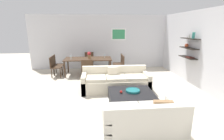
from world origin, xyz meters
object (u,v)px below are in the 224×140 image
dining_chair_right_near (121,64)px  wine_glass_left_near (71,56)px  apple_on_coffee_table (121,92)px  dining_chair_left_far (57,63)px  decorative_bowl (133,90)px  dining_chair_foot (87,69)px  dining_chair_left_near (54,65)px  sofa_beige (115,82)px  wine_glass_head (88,54)px  dining_chair_right_far (119,62)px  coffee_table (131,99)px  wine_glass_left_far (71,56)px  wine_glass_right_far (105,55)px  dining_chair_head (89,60)px  centerpiece_vase (89,55)px  loveseat_white (143,121)px  dining_table (88,60)px

dining_chair_right_near → wine_glass_left_near: size_ratio=4.81×
apple_on_coffee_table → dining_chair_left_far: 4.21m
decorative_bowl → apple_on_coffee_table: 0.35m
dining_chair_foot → dining_chair_left_far: size_ratio=1.00×
dining_chair_right_near → dining_chair_left_near: bearing=180.0°
sofa_beige → wine_glass_head: 2.67m
dining_chair_left_far → dining_chair_right_far: 2.88m
apple_on_coffee_table → dining_chair_foot: dining_chair_foot is taller
dining_chair_foot → dining_chair_left_near: bearing=155.2°
decorative_bowl → wine_glass_head: 3.81m
coffee_table → dining_chair_right_near: dining_chair_right_near is taller
coffee_table → dining_chair_foot: dining_chair_foot is taller
decorative_bowl → dining_chair_right_far: dining_chair_right_far is taller
coffee_table → wine_glass_left_far: 3.94m
dining_chair_left_far → wine_glass_right_far: (2.19, -0.10, 0.35)m
apple_on_coffee_table → wine_glass_right_far: 3.35m
coffee_table → dining_chair_head: dining_chair_head is taller
dining_chair_left_far → wine_glass_left_near: wine_glass_left_near is taller
coffee_table → decorative_bowl: size_ratio=3.05×
dining_chair_right_near → coffee_table: bearing=-92.4°
dining_chair_left_near → dining_chair_right_far: (2.88, 0.43, 0.00)m
wine_glass_right_far → centerpiece_vase: bearing=-168.4°
loveseat_white → decorative_bowl: size_ratio=3.99×
wine_glass_left_far → wine_glass_left_near: (0.00, -0.23, 0.03)m
dining_chair_left_near → dining_chair_foot: bearing=-24.8°
dining_chair_right_far → wine_glass_left_far: 2.22m
dining_chair_left_near → wine_glass_left_near: 0.80m
dining_chair_right_far → dining_table: bearing=-171.6°
apple_on_coffee_table → dining_chair_foot: 2.53m
dining_chair_right_near → dining_chair_right_far: size_ratio=1.00×
wine_glass_head → dining_chair_right_far: bearing=-7.9°
loveseat_white → dining_chair_left_near: 5.02m
dining_chair_right_far → wine_glass_head: wine_glass_head is taller
dining_chair_foot → wine_glass_head: wine_glass_head is taller
dining_chair_foot → apple_on_coffee_table: bearing=-65.9°
dining_chair_right_near → wine_glass_head: 1.61m
dining_chair_foot → centerpiece_vase: size_ratio=2.91×
dining_chair_left_near → wine_glass_left_near: wine_glass_left_near is taller
apple_on_coffee_table → dining_chair_head: bearing=104.2°
dining_chair_left_near → dining_chair_left_far: size_ratio=1.00×
dining_chair_foot → wine_glass_right_far: size_ratio=5.82×
dining_chair_right_near → dining_chair_right_far: same height
apple_on_coffee_table → dining_table: (-1.03, 3.19, 0.27)m
dining_chair_left_far → wine_glass_head: bearing=7.9°
dining_table → wine_glass_head: bearing=90.0°
dining_table → dining_chair_right_near: (1.44, -0.21, -0.18)m
coffee_table → wine_glass_right_far: size_ratio=8.03×
decorative_bowl → dining_chair_head: (-1.37, 3.99, 0.09)m
dining_chair_right_far → wine_glass_left_far: (-2.19, -0.10, 0.35)m
dining_chair_foot → dining_chair_right_far: 1.81m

